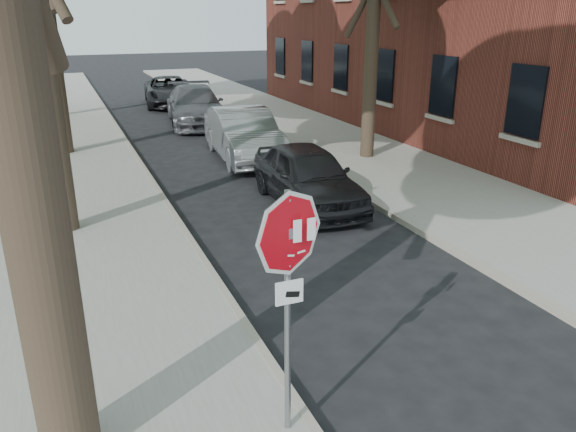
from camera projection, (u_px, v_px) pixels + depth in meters
name	position (u px, v px, depth m)	size (l,w,h in m)	color
ground	(346.00, 419.00, 6.17)	(120.00, 120.00, 0.00)	black
sidewalk_left	(65.00, 170.00, 15.68)	(4.00, 55.00, 0.12)	gray
sidewalk_right	(336.00, 144.00, 18.73)	(4.00, 55.00, 0.12)	gray
curb_left	(140.00, 163.00, 16.41)	(0.12, 55.00, 0.13)	#9E9384
curb_right	(279.00, 149.00, 17.99)	(0.12, 55.00, 0.13)	#9E9384
stop_sign	(289.00, 270.00, 5.23)	(0.76, 0.34, 2.61)	gray
car_a	(307.00, 176.00, 12.80)	(1.64, 4.08, 1.39)	black
car_b	(244.00, 135.00, 16.80)	(1.60, 4.59, 1.51)	gray
car_c	(195.00, 106.00, 22.14)	(2.07, 5.09, 1.48)	#4F4F54
car_d	(169.00, 91.00, 26.73)	(2.22, 4.81, 1.34)	black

